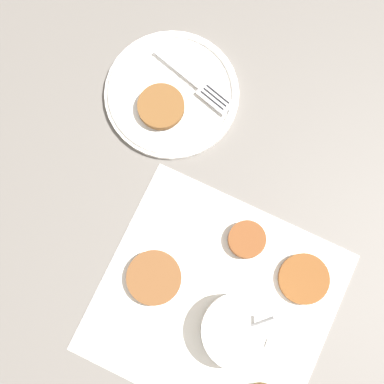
# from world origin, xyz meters

# --- Properties ---
(ground_plane) EXTENTS (4.00, 4.00, 0.00)m
(ground_plane) POSITION_xyz_m (0.00, 0.00, 0.00)
(ground_plane) COLOR #605B56
(napkin) EXTENTS (0.37, 0.35, 0.00)m
(napkin) POSITION_xyz_m (-0.00, 0.03, 0.00)
(napkin) COLOR white
(napkin) RESTS_ON ground_plane
(sauce_bowl) EXTENTS (0.12, 0.11, 0.10)m
(sauce_bowl) POSITION_xyz_m (0.05, -0.00, 0.03)
(sauce_bowl) COLOR white
(sauce_bowl) RESTS_ON napkin
(fritter_0) EXTENTS (0.06, 0.06, 0.02)m
(fritter_0) POSITION_xyz_m (0.01, 0.13, 0.01)
(fritter_0) COLOR brown
(fritter_0) RESTS_ON napkin
(fritter_1) EXTENTS (0.08, 0.08, 0.01)m
(fritter_1) POSITION_xyz_m (0.11, 0.11, 0.01)
(fritter_1) COLOR brown
(fritter_1) RESTS_ON napkin
(fritter_2) EXTENTS (0.09, 0.09, 0.02)m
(fritter_2) POSITION_xyz_m (-0.10, 0.02, 0.01)
(fritter_2) COLOR brown
(fritter_2) RESTS_ON napkin
(serving_plate) EXTENTS (0.23, 0.23, 0.02)m
(serving_plate) POSITION_xyz_m (-0.19, 0.32, 0.01)
(serving_plate) COLOR white
(serving_plate) RESTS_ON ground_plane
(fritter_on_plate) EXTENTS (0.08, 0.08, 0.01)m
(fritter_on_plate) POSITION_xyz_m (-0.20, 0.28, 0.02)
(fritter_on_plate) COLOR brown
(fritter_on_plate) RESTS_ON serving_plate
(fork) EXTENTS (0.16, 0.07, 0.00)m
(fork) POSITION_xyz_m (-0.15, 0.34, 0.02)
(fork) COLOR silver
(fork) RESTS_ON serving_plate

